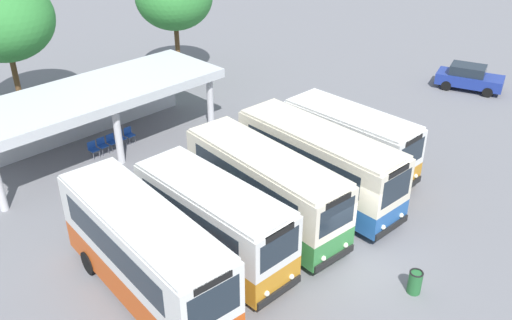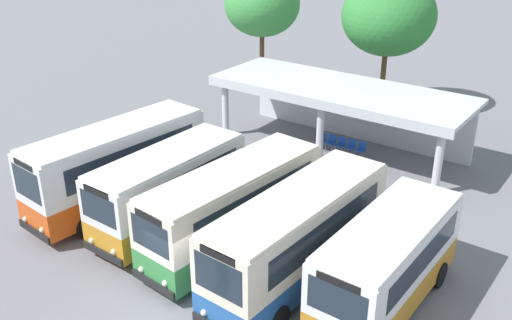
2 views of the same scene
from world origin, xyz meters
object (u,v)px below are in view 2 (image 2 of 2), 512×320
Objects in this scene: waiting_chair_fourth_seat at (351,146)px; city_bus_middle_cream at (234,206)px; city_bus_nearest_orange at (117,164)px; waiting_chair_second_from_end at (331,141)px; city_bus_second_in_row at (169,187)px; city_bus_fourth_amber at (298,234)px; waiting_chair_end_by_column at (322,139)px; waiting_chair_fifth_seat at (361,148)px; city_bus_fifth_blue at (388,261)px; waiting_chair_middle_seat at (341,144)px.

city_bus_middle_cream is at bearing -87.71° from waiting_chair_fourth_seat.
city_bus_nearest_orange is 11.35m from waiting_chair_second_from_end.
city_bus_second_in_row is 5.97m from city_bus_fourth_amber.
waiting_chair_end_by_column is 1.00× the size of waiting_chair_fifth_seat.
city_bus_second_in_row is at bearing -95.02° from waiting_chair_end_by_column.
city_bus_second_in_row is 8.06× the size of waiting_chair_fifth_seat.
city_bus_second_in_row is at bearing -98.02° from waiting_chair_second_from_end.
city_bus_fifth_blue is (5.97, 0.17, -0.10)m from city_bus_middle_cream.
city_bus_second_in_row reaches higher than waiting_chair_end_by_column.
waiting_chair_end_by_column is at bearing -177.08° from waiting_chair_middle_seat.
waiting_chair_fourth_seat is (-6.37, 10.02, -1.18)m from city_bus_fifth_blue.
waiting_chair_end_by_column is 1.00× the size of waiting_chair_second_from_end.
city_bus_nearest_orange is 12.16m from waiting_chair_fifth_seat.
waiting_chair_second_from_end is 1.00× the size of waiting_chair_fifth_seat.
city_bus_nearest_orange is 9.55× the size of waiting_chair_fifth_seat.
city_bus_fourth_amber is 9.51× the size of waiting_chair_middle_seat.
waiting_chair_second_from_end is 1.11m from waiting_chair_fourth_seat.
waiting_chair_middle_seat and waiting_chair_fourth_seat have the same top height.
city_bus_fifth_blue is 7.83× the size of waiting_chair_middle_seat.
city_bus_fifth_blue is 12.81m from waiting_chair_end_by_column.
waiting_chair_second_from_end is (1.46, 10.40, -1.25)m from city_bus_second_in_row.
city_bus_fourth_amber reaches higher than waiting_chair_end_by_column.
city_bus_fifth_blue reaches higher than waiting_chair_middle_seat.
waiting_chair_middle_seat is (2.02, 10.41, -1.25)m from city_bus_second_in_row.
city_bus_fourth_amber reaches higher than city_bus_middle_cream.
city_bus_fifth_blue is (8.95, 0.44, -0.07)m from city_bus_second_in_row.
city_bus_second_in_row is at bearing -103.83° from waiting_chair_fourth_seat.
waiting_chair_second_from_end is (-1.52, 10.12, -1.28)m from city_bus_middle_cream.
city_bus_second_in_row is (2.98, -0.06, -0.17)m from city_bus_nearest_orange.
city_bus_nearest_orange is 9.55× the size of waiting_chair_end_by_column.
city_bus_fourth_amber is at bearing -66.70° from waiting_chair_second_from_end.
waiting_chair_end_by_column is 0.56m from waiting_chair_second_from_end.
waiting_chair_end_by_column is (-5.06, 10.41, -1.31)m from city_bus_fourth_amber.
city_bus_fifth_blue reaches higher than waiting_chair_end_by_column.
city_bus_nearest_orange is 1.02× the size of city_bus_middle_cream.
waiting_chair_fourth_seat and waiting_chair_fifth_seat have the same top height.
waiting_chair_second_from_end is 1.00× the size of waiting_chair_fourth_seat.
city_bus_fourth_amber reaches higher than waiting_chair_fourth_seat.
city_bus_nearest_orange is 9.55× the size of waiting_chair_fourth_seat.
city_bus_second_in_row is at bearing -177.17° from city_bus_fifth_blue.
city_bus_middle_cream is at bearing -81.47° from waiting_chair_second_from_end.
waiting_chair_middle_seat is (-3.95, 10.46, -1.31)m from city_bus_fourth_amber.
waiting_chair_middle_seat is (0.56, 0.01, 0.00)m from waiting_chair_second_from_end.
waiting_chair_end_by_column is at bearing -175.30° from waiting_chair_second_from_end.
waiting_chair_end_by_column and waiting_chair_fourth_seat have the same top height.
city_bus_nearest_orange is at bearing -178.14° from city_bus_fifth_blue.
waiting_chair_fifth_seat is at bearing 59.57° from city_bus_nearest_orange.
city_bus_middle_cream is at bearing 5.23° from city_bus_second_in_row.
city_bus_middle_cream is 3.00m from city_bus_fourth_amber.
waiting_chair_fourth_seat is at bearing -179.42° from waiting_chair_fifth_seat.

